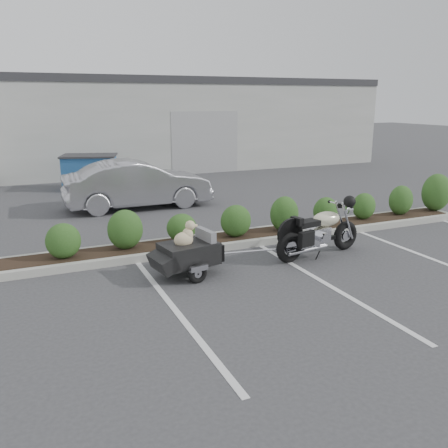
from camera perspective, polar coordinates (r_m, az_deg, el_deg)
name	(u,v)px	position (r m, az deg, el deg)	size (l,w,h in m)	color
ground	(247,282)	(8.31, 2.74, -6.93)	(90.00, 90.00, 0.00)	#38383A
planter_kerb	(243,238)	(10.57, 2.28, -1.70)	(12.00, 1.00, 0.15)	#9E9E93
building	(90,122)	(24.17, -15.88, 11.67)	(26.00, 10.00, 4.00)	#9EA099
motorcycle	(320,232)	(9.66, 11.42, -1.00)	(2.14, 0.84, 1.23)	black
pet_trailer	(188,253)	(8.45, -4.36, -3.46)	(1.73, 0.98, 1.02)	black
sedan	(138,184)	(13.99, -10.34, 4.73)	(1.46, 4.19, 1.38)	#A4A3AA
dumpster	(90,172)	(17.33, -15.82, 6.05)	(2.13, 1.75, 1.21)	#1B4D88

